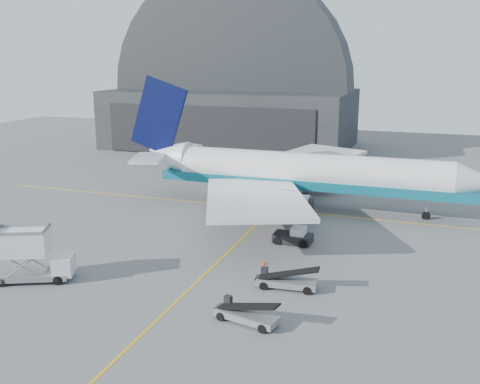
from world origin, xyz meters
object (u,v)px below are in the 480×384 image
at_px(catering_truck, 30,256).
at_px(belt_loader_b, 286,281).
at_px(belt_loader_a, 246,314).
at_px(airliner, 296,172).
at_px(pushback_tug, 294,237).

height_order(catering_truck, belt_loader_b, catering_truck).
bearing_deg(belt_loader_a, airliner, 109.14).
relative_size(catering_truck, belt_loader_b, 1.29).
distance_m(catering_truck, belt_loader_a, 20.00).
height_order(belt_loader_a, belt_loader_b, belt_loader_b).
xyz_separation_m(catering_truck, pushback_tug, (19.15, 16.93, -1.60)).
bearing_deg(belt_loader_a, belt_loader_b, 91.15).
bearing_deg(belt_loader_a, pushback_tug, 104.46).
xyz_separation_m(belt_loader_a, belt_loader_b, (1.29, 6.73, 0.02)).
xyz_separation_m(pushback_tug, belt_loader_b, (2.05, -11.10, -0.06)).
xyz_separation_m(airliner, belt_loader_a, (3.90, -31.25, -4.02)).
bearing_deg(catering_truck, belt_loader_a, -26.96).
bearing_deg(airliner, belt_loader_a, -82.89).
distance_m(pushback_tug, belt_loader_a, 17.85).
xyz_separation_m(airliner, belt_loader_b, (5.19, -24.52, -4.00)).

